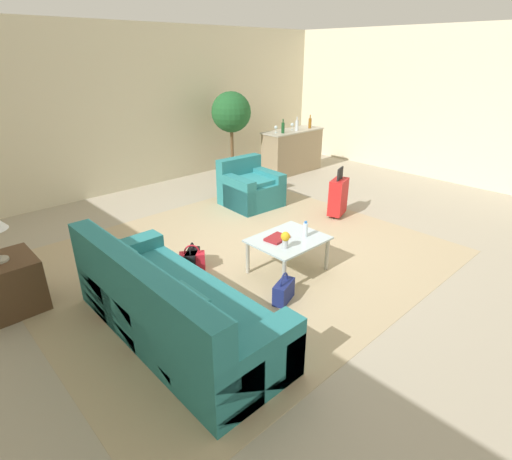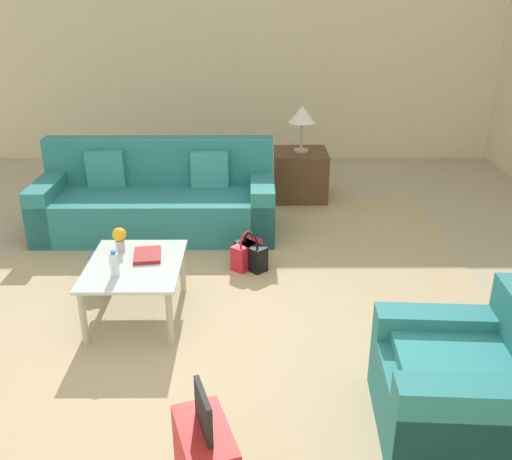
{
  "view_description": "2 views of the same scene",
  "coord_description": "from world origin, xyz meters",
  "views": [
    {
      "loc": [
        -3.75,
        -3.49,
        2.57
      ],
      "look_at": [
        -0.87,
        -0.42,
        0.69
      ],
      "focal_mm": 28.0,
      "sensor_mm": 36.0,
      "label": 1
    },
    {
      "loc": [
        3.54,
        0.41,
        2.41
      ],
      "look_at": [
        -0.3,
        0.44,
        0.78
      ],
      "focal_mm": 40.0,
      "sensor_mm": 36.0,
      "label": 2
    }
  ],
  "objects": [
    {
      "name": "table_lamp",
      "position": [
        -3.2,
        1.0,
        1.02
      ],
      "size": [
        0.33,
        0.33,
        0.55
      ],
      "color": "#ADA899",
      "rests_on": "side_table"
    },
    {
      "name": "ground_plane",
      "position": [
        0.0,
        0.0,
        0.0
      ],
      "size": [
        12.0,
        12.0,
        0.0
      ],
      "primitive_type": "plane",
      "color": "#A89E89"
    },
    {
      "name": "handbag_red",
      "position": [
        -1.27,
        0.35,
        0.13
      ],
      "size": [
        0.34,
        0.3,
        0.36
      ],
      "color": "red",
      "rests_on": "ground"
    },
    {
      "name": "armchair",
      "position": [
        0.9,
        1.67,
        0.29
      ],
      "size": [
        0.95,
        0.96,
        0.83
      ],
      "color": "teal",
      "rests_on": "ground"
    },
    {
      "name": "handbag_navy",
      "position": [
        -0.93,
        -0.93,
        0.13
      ],
      "size": [
        0.35,
        0.24,
        0.36
      ],
      "color": "navy",
      "rests_on": "ground"
    },
    {
      "name": "side_table",
      "position": [
        -3.2,
        1.0,
        0.29
      ],
      "size": [
        0.63,
        0.63,
        0.59
      ],
      "primitive_type": "cube",
      "color": "#513823",
      "rests_on": "ground"
    },
    {
      "name": "wall_left",
      "position": [
        -5.06,
        0.0,
        1.55
      ],
      "size": [
        0.12,
        8.0,
        3.1
      ],
      "primitive_type": "cube",
      "color": "beige",
      "rests_on": "ground"
    },
    {
      "name": "area_rug",
      "position": [
        -0.6,
        0.2,
        0.0
      ],
      "size": [
        5.2,
        4.4,
        0.01
      ],
      "primitive_type": "cube",
      "color": "tan",
      "rests_on": "ground"
    },
    {
      "name": "flower_vase",
      "position": [
        -0.62,
        -0.65,
        0.58
      ],
      "size": [
        0.11,
        0.11,
        0.21
      ],
      "color": "#B2B7BC",
      "rests_on": "coffee_table"
    },
    {
      "name": "handbag_black",
      "position": [
        -1.24,
        0.39,
        0.13
      ],
      "size": [
        0.33,
        0.32,
        0.36
      ],
      "color": "black",
      "rests_on": "ground"
    },
    {
      "name": "coffee_table",
      "position": [
        -0.4,
        -0.5,
        0.4
      ],
      "size": [
        0.9,
        0.72,
        0.46
      ],
      "color": "silver",
      "rests_on": "ground"
    },
    {
      "name": "couch",
      "position": [
        -2.2,
        -0.6,
        0.31
      ],
      "size": [
        0.96,
        2.46,
        0.94
      ],
      "color": "teal",
      "rests_on": "ground"
    },
    {
      "name": "coffee_table_book",
      "position": [
        -0.52,
        -0.42,
        0.48
      ],
      "size": [
        0.31,
        0.24,
        0.03
      ],
      "primitive_type": "cube",
      "rotation": [
        0.0,
        0.0,
        0.14
      ],
      "color": "maroon",
      "rests_on": "coffee_table"
    },
    {
      "name": "water_bottle",
      "position": [
        -0.2,
        -0.6,
        0.56
      ],
      "size": [
        0.06,
        0.06,
        0.2
      ],
      "color": "silver",
      "rests_on": "coffee_table"
    }
  ]
}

